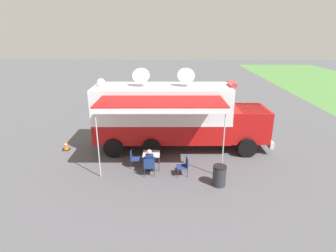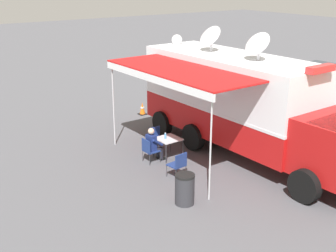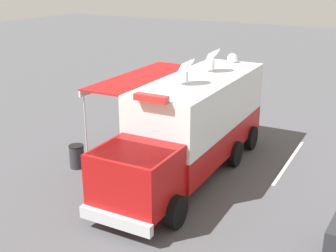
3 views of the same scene
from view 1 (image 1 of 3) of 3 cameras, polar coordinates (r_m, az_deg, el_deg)
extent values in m
plane|color=#515156|center=(15.62, -1.20, -4.38)|extent=(100.00, 100.00, 0.00)
cube|color=silver|center=(18.59, -7.04, -0.57)|extent=(0.22, 4.80, 0.01)
cube|color=#B71414|center=(15.19, -1.23, -0.41)|extent=(2.65, 7.25, 1.10)
cube|color=white|center=(14.78, -1.27, 4.71)|extent=(2.65, 7.25, 1.70)
cube|color=white|center=(15.02, -1.24, 1.57)|extent=(2.67, 7.27, 0.10)
cube|color=#B71414|center=(15.71, 15.98, 0.65)|extent=(2.34, 2.15, 1.70)
cube|color=#28333D|center=(15.62, 16.85, 2.39)|extent=(2.18, 1.52, 0.70)
cube|color=silver|center=(16.35, 19.50, -2.35)|extent=(2.38, 0.25, 0.36)
cylinder|color=black|center=(17.10, 13.95, -1.03)|extent=(0.32, 1.01, 1.00)
cylinder|color=black|center=(14.86, 16.17, -4.36)|extent=(0.32, 1.01, 1.00)
cylinder|color=black|center=(16.61, -3.00, -1.07)|extent=(0.32, 1.01, 1.00)
cylinder|color=black|center=(14.29, -3.47, -4.55)|extent=(0.32, 1.01, 1.00)
cylinder|color=black|center=(16.82, -9.75, -1.06)|extent=(0.32, 1.01, 1.00)
cylinder|color=black|center=(14.54, -11.31, -4.48)|extent=(0.32, 1.01, 1.00)
cube|color=white|center=(14.58, -1.29, 8.14)|extent=(2.65, 7.25, 0.10)
cube|color=red|center=(14.94, 13.20, 8.57)|extent=(1.11, 0.30, 0.20)
cylinder|color=silver|center=(14.59, -5.60, 9.16)|extent=(0.10, 0.10, 0.45)
cone|color=silver|center=(14.38, -5.71, 10.64)|extent=(0.74, 0.92, 0.81)
cylinder|color=silver|center=(14.56, 3.73, 9.18)|extent=(0.10, 0.10, 0.45)
cone|color=silver|center=(14.35, 3.80, 10.67)|extent=(0.74, 0.92, 0.81)
sphere|color=white|center=(14.95, -13.80, 8.77)|extent=(0.44, 0.44, 0.44)
cube|color=red|center=(12.33, -1.50, 5.11)|extent=(2.32, 5.81, 0.06)
cube|color=white|center=(11.35, -1.61, 3.12)|extent=(0.20, 5.76, 0.24)
cylinder|color=silver|center=(12.14, 11.48, -3.60)|extent=(0.05, 0.05, 3.25)
cylinder|color=silver|center=(12.27, -14.41, -3.58)|extent=(0.05, 0.05, 3.25)
cube|color=silver|center=(13.11, -3.50, -5.82)|extent=(0.82, 0.82, 0.03)
cylinder|color=#333338|center=(13.58, -1.81, -6.56)|extent=(0.03, 0.03, 0.70)
cylinder|color=#333338|center=(12.92, -1.90, -7.99)|extent=(0.03, 0.03, 0.70)
cylinder|color=#333338|center=(13.62, -4.94, -6.54)|extent=(0.03, 0.03, 0.70)
cylinder|color=#333338|center=(12.96, -5.21, -7.96)|extent=(0.03, 0.03, 0.70)
cylinder|color=#4C99D8|center=(12.97, -3.70, -5.55)|extent=(0.07, 0.07, 0.20)
cylinder|color=white|center=(12.92, -3.71, -5.10)|extent=(0.04, 0.04, 0.02)
cube|color=navy|center=(12.61, -3.86, -8.38)|extent=(0.49, 0.49, 0.04)
cube|color=navy|center=(12.31, -3.95, -7.90)|extent=(0.05, 0.48, 0.44)
cylinder|color=#333338|center=(12.92, -4.76, -8.74)|extent=(0.02, 0.02, 0.42)
cylinder|color=#333338|center=(12.89, -2.79, -8.76)|extent=(0.02, 0.02, 0.42)
cylinder|color=#333338|center=(12.54, -4.92, -9.68)|extent=(0.02, 0.02, 0.42)
cylinder|color=#333338|center=(12.51, -2.88, -9.70)|extent=(0.02, 0.02, 0.42)
cube|color=navy|center=(13.36, -6.69, -6.81)|extent=(0.49, 0.49, 0.04)
cube|color=navy|center=(13.29, -7.67, -5.91)|extent=(0.48, 0.05, 0.44)
cylinder|color=#333338|center=(13.63, -5.62, -7.21)|extent=(0.02, 0.02, 0.42)
cylinder|color=#333338|center=(13.24, -5.80, -8.06)|extent=(0.02, 0.02, 0.42)
cylinder|color=#333338|center=(13.68, -7.47, -7.18)|extent=(0.02, 0.02, 0.42)
cylinder|color=#333338|center=(13.29, -7.71, -8.03)|extent=(0.02, 0.02, 0.42)
cube|color=navy|center=(12.57, 2.97, -8.47)|extent=(0.53, 0.53, 0.04)
cube|color=navy|center=(12.49, 4.00, -7.48)|extent=(0.48, 0.10, 0.44)
cylinder|color=#333338|center=(12.45, 2.09, -9.85)|extent=(0.02, 0.02, 0.42)
cylinder|color=#333338|center=(12.83, 1.83, -8.90)|extent=(0.02, 0.02, 0.42)
cylinder|color=#333338|center=(12.51, 4.12, -9.73)|extent=(0.02, 0.02, 0.42)
cylinder|color=#333338|center=(12.89, 3.79, -8.79)|extent=(0.02, 0.02, 0.42)
cube|color=navy|center=(12.48, -3.89, -7.16)|extent=(0.25, 0.37, 0.56)
sphere|color=beige|center=(12.30, -3.93, -5.40)|extent=(0.22, 0.22, 0.22)
cylinder|color=navy|center=(12.59, -4.91, -6.74)|extent=(0.43, 0.10, 0.34)
cylinder|color=navy|center=(12.56, -2.81, -6.76)|extent=(0.43, 0.10, 0.34)
cylinder|color=black|center=(12.77, -4.26, -7.92)|extent=(0.38, 0.14, 0.13)
cylinder|color=black|center=(13.04, -4.18, -8.46)|extent=(0.11, 0.11, 0.42)
cube|color=black|center=(13.17, -4.15, -9.01)|extent=(0.24, 0.11, 0.07)
cylinder|color=black|center=(12.76, -3.36, -7.93)|extent=(0.38, 0.14, 0.13)
cylinder|color=black|center=(13.02, -3.30, -8.46)|extent=(0.11, 0.11, 0.42)
cube|color=black|center=(13.16, -3.27, -9.02)|extent=(0.24, 0.11, 0.07)
cylinder|color=#2D2D33|center=(11.99, 10.63, -10.25)|extent=(0.56, 0.56, 0.85)
cylinder|color=black|center=(11.77, 10.77, -8.32)|extent=(0.57, 0.57, 0.06)
cube|color=black|center=(16.27, -20.41, -4.60)|extent=(0.36, 0.36, 0.03)
cone|color=orange|center=(16.16, -20.53, -3.66)|extent=(0.26, 0.26, 0.55)
cylinder|color=white|center=(16.15, -20.54, -3.57)|extent=(0.17, 0.17, 0.06)
cube|color=silver|center=(24.07, -6.77, 5.77)|extent=(4.30, 2.06, 0.76)
cube|color=#28333D|center=(23.77, -6.87, 7.37)|extent=(2.19, 1.73, 0.68)
cylinder|color=black|center=(25.50, -8.56, 5.57)|extent=(0.65, 0.26, 0.64)
cylinder|color=black|center=(25.37, -4.50, 5.66)|extent=(0.65, 0.26, 0.64)
cylinder|color=black|center=(23.00, -9.20, 4.03)|extent=(0.65, 0.26, 0.64)
cylinder|color=black|center=(22.85, -4.71, 4.12)|extent=(0.65, 0.26, 0.64)
cube|color=#2D2D33|center=(22.81, 8.62, 4.93)|extent=(4.28, 1.99, 0.76)
cube|color=#28333D|center=(22.50, 8.74, 6.61)|extent=(2.17, 1.69, 0.68)
cylinder|color=black|center=(24.10, 6.20, 4.87)|extent=(0.65, 0.25, 0.64)
cylinder|color=black|center=(24.25, 10.46, 4.75)|extent=(0.65, 0.25, 0.64)
cylinder|color=black|center=(21.59, 6.46, 3.16)|extent=(0.65, 0.25, 0.64)
cylinder|color=black|center=(21.76, 11.21, 3.04)|extent=(0.65, 0.25, 0.64)
camera|label=2|loc=(11.36, 74.24, 5.18)|focal=46.85mm
camera|label=3|loc=(25.19, 36.46, 17.75)|focal=47.07mm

